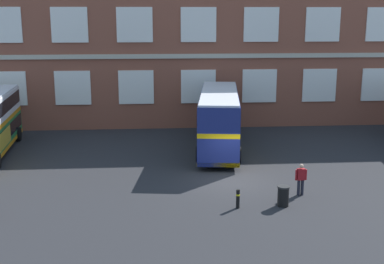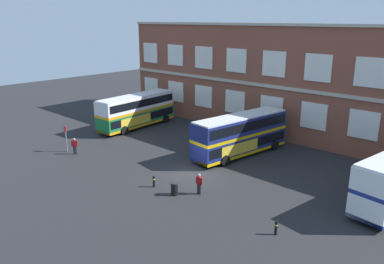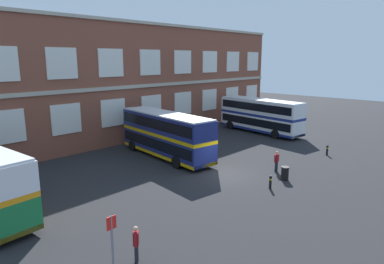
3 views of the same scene
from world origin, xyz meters
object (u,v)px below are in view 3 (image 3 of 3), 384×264
(double_decker_far, at_px, (260,115))
(second_passenger, at_px, (136,242))
(double_decker_middle, at_px, (166,134))
(waiting_passenger, at_px, (277,161))
(safety_bollard_west, at_px, (270,182))
(station_litter_bin, at_px, (285,173))
(bus_stand_flag, at_px, (112,240))
(safety_bollard_east, at_px, (327,150))

(double_decker_far, distance_m, second_passenger, 29.44)
(double_decker_middle, height_order, double_decker_far, same)
(waiting_passenger, bearing_deg, second_passenger, -173.79)
(second_passenger, xyz_separation_m, safety_bollard_west, (11.79, 0.13, -0.44))
(double_decker_middle, xyz_separation_m, second_passenger, (-12.29, -11.24, -1.22))
(double_decker_far, bearing_deg, station_litter_bin, -142.06)
(double_decker_far, relative_size, bus_stand_flag, 4.17)
(double_decker_middle, distance_m, safety_bollard_west, 11.24)
(double_decker_far, height_order, waiting_passenger, double_decker_far)
(bus_stand_flag, bearing_deg, second_passenger, 6.68)
(safety_bollard_east, bearing_deg, waiting_passenger, 171.73)
(waiting_passenger, bearing_deg, bus_stand_flag, -173.75)
(station_litter_bin, height_order, safety_bollard_west, station_litter_bin)
(double_decker_far, height_order, safety_bollard_east, double_decker_far)
(second_passenger, relative_size, bus_stand_flag, 0.63)
(waiting_passenger, height_order, safety_bollard_west, waiting_passenger)
(bus_stand_flag, height_order, safety_bollard_east, bus_stand_flag)
(bus_stand_flag, xyz_separation_m, safety_bollard_west, (13.10, 0.29, -1.14))
(waiting_passenger, bearing_deg, safety_bollard_east, -8.27)
(double_decker_far, distance_m, safety_bollard_west, 18.91)
(double_decker_middle, xyz_separation_m, waiting_passenger, (3.07, -9.57, -1.22))
(second_passenger, height_order, safety_bollard_west, second_passenger)
(double_decker_middle, relative_size, safety_bollard_east, 11.84)
(second_passenger, relative_size, station_litter_bin, 1.65)
(waiting_passenger, xyz_separation_m, second_passenger, (-15.35, -1.67, 0.00))
(double_decker_middle, distance_m, second_passenger, 16.70)
(double_decker_far, distance_m, safety_bollard_east, 11.17)
(double_decker_middle, height_order, station_litter_bin, double_decker_middle)
(double_decker_far, bearing_deg, waiting_passenger, -143.35)
(double_decker_far, xyz_separation_m, safety_bollard_east, (-4.53, -10.07, -1.66))
(second_passenger, height_order, safety_bollard_east, second_passenger)
(waiting_passenger, xyz_separation_m, safety_bollard_west, (-3.57, -1.54, -0.44))
(double_decker_middle, height_order, second_passenger, double_decker_middle)
(double_decker_far, bearing_deg, safety_bollard_west, -146.07)
(double_decker_middle, relative_size, bus_stand_flag, 4.17)
(second_passenger, xyz_separation_m, safety_bollard_east, (22.89, 0.58, -0.44))
(double_decker_middle, height_order, bus_stand_flag, double_decker_middle)
(second_passenger, bearing_deg, station_litter_bin, 0.97)
(waiting_passenger, height_order, safety_bollard_east, waiting_passenger)
(double_decker_far, height_order, station_litter_bin, double_decker_far)
(bus_stand_flag, bearing_deg, safety_bollard_west, 1.26)
(double_decker_far, xyz_separation_m, station_litter_bin, (-13.36, -10.41, -1.63))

